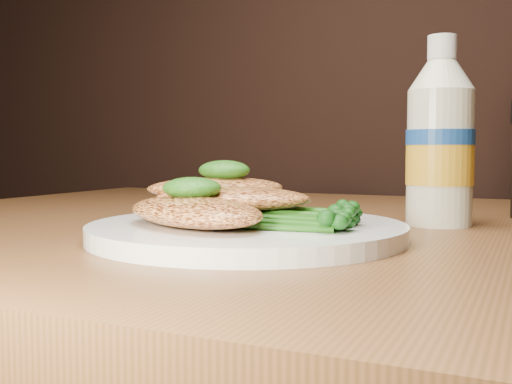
% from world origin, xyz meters
% --- Properties ---
extents(plate, '(0.27, 0.27, 0.01)m').
position_xyz_m(plate, '(-0.07, 0.91, 0.76)').
color(plate, white).
rests_on(plate, dining_table).
extents(chicken_front, '(0.17, 0.14, 0.02)m').
position_xyz_m(chicken_front, '(-0.10, 0.87, 0.78)').
color(chicken_front, '#F6984E').
rests_on(chicken_front, plate).
extents(chicken_mid, '(0.15, 0.10, 0.02)m').
position_xyz_m(chicken_mid, '(-0.09, 0.92, 0.78)').
color(chicken_mid, '#F6984E').
rests_on(chicken_mid, plate).
extents(chicken_back, '(0.14, 0.13, 0.02)m').
position_xyz_m(chicken_back, '(-0.12, 0.94, 0.79)').
color(chicken_back, '#F6984E').
rests_on(chicken_back, plate).
extents(pesto_front, '(0.06, 0.06, 0.02)m').
position_xyz_m(pesto_front, '(-0.11, 0.88, 0.79)').
color(pesto_front, '#0A3808').
rests_on(pesto_front, chicken_front).
extents(pesto_back, '(0.06, 0.06, 0.02)m').
position_xyz_m(pesto_back, '(-0.11, 0.95, 0.81)').
color(pesto_back, '#0A3808').
rests_on(pesto_back, chicken_back).
extents(broccolini_bundle, '(0.15, 0.13, 0.02)m').
position_xyz_m(broccolini_bundle, '(-0.03, 0.91, 0.77)').
color(broccolini_bundle, '#1F5512').
rests_on(broccolini_bundle, plate).
extents(mayo_bottle, '(0.08, 0.08, 0.19)m').
position_xyz_m(mayo_bottle, '(0.06, 1.08, 0.85)').
color(mayo_bottle, beige).
rests_on(mayo_bottle, dining_table).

